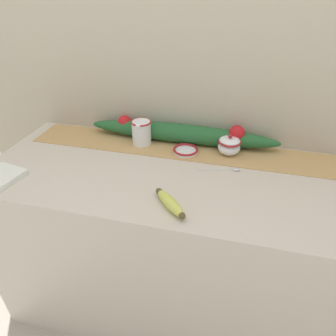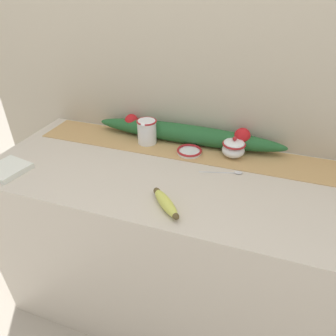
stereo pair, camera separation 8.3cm
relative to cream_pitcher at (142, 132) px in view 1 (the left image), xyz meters
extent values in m
plane|color=#B2A899|center=(0.18, -0.22, -0.95)|extent=(12.00, 12.00, 0.00)
cube|color=beige|center=(0.18, -0.22, -0.51)|extent=(1.57, 0.66, 0.88)
cube|color=#B7AD99|center=(0.18, 0.14, 0.25)|extent=(2.37, 0.04, 2.40)
cube|color=tan|center=(0.18, 0.00, -0.06)|extent=(1.45, 0.22, 0.00)
cylinder|color=white|center=(0.00, 0.00, 0.00)|extent=(0.09, 0.09, 0.12)
torus|color=#A31E23|center=(0.00, 0.00, 0.05)|extent=(0.10, 0.10, 0.01)
torus|color=white|center=(0.00, 0.06, 0.00)|extent=(0.06, 0.01, 0.06)
ellipsoid|color=white|center=(0.00, -0.04, 0.05)|extent=(0.03, 0.02, 0.02)
ellipsoid|color=white|center=(0.42, 0.00, -0.03)|extent=(0.10, 0.10, 0.06)
torus|color=#A31E23|center=(0.42, 0.00, 0.00)|extent=(0.10, 0.10, 0.01)
ellipsoid|color=white|center=(0.42, 0.00, 0.01)|extent=(0.09, 0.09, 0.02)
sphere|color=#A31E23|center=(0.42, 0.00, 0.03)|extent=(0.02, 0.02, 0.02)
cylinder|color=white|center=(0.22, -0.04, -0.06)|extent=(0.11, 0.11, 0.01)
torus|color=#A31E23|center=(0.22, -0.04, -0.05)|extent=(0.12, 0.12, 0.01)
ellipsoid|color=#CCD156|center=(0.25, -0.44, -0.05)|extent=(0.15, 0.15, 0.04)
ellipsoid|color=brown|center=(0.19, -0.38, -0.05)|extent=(0.04, 0.04, 0.02)
ellipsoid|color=brown|center=(0.30, -0.49, -0.05)|extent=(0.04, 0.04, 0.02)
cube|color=silver|center=(0.38, -0.16, -0.06)|extent=(0.14, 0.04, 0.00)
ellipsoid|color=silver|center=(0.46, -0.13, -0.06)|extent=(0.04, 0.03, 0.01)
cube|color=white|center=(-0.46, -0.43, -0.05)|extent=(0.17, 0.17, 0.02)
ellipsoid|color=#235B2D|center=(0.18, 0.06, -0.02)|extent=(0.94, 0.10, 0.09)
sphere|color=red|center=(-0.11, 0.07, 0.01)|extent=(0.07, 0.07, 0.07)
sphere|color=red|center=(0.18, 0.05, 0.00)|extent=(0.05, 0.05, 0.05)
sphere|color=red|center=(0.45, 0.06, 0.02)|extent=(0.07, 0.07, 0.07)
camera|label=1|loc=(0.44, -1.24, 0.63)|focal=32.00mm
camera|label=2|loc=(0.52, -1.21, 0.63)|focal=32.00mm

